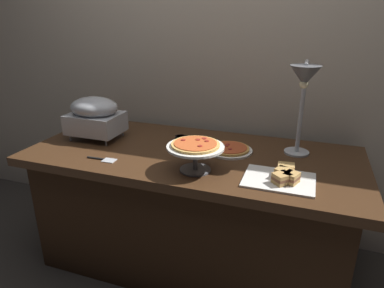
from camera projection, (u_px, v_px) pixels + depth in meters
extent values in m
plane|color=#38332D|center=(192.00, 259.00, 2.23)|extent=(8.00, 8.00, 0.00)
cube|color=#B7A893|center=(217.00, 64.00, 2.25)|extent=(4.40, 0.04, 2.40)
cube|color=#422816|center=(192.00, 156.00, 1.97)|extent=(1.90, 0.84, 0.05)
cube|color=black|center=(192.00, 212.00, 2.11)|extent=(1.75, 0.74, 0.71)
cylinder|color=#B7BABF|center=(70.00, 138.00, 2.14)|extent=(0.01, 0.01, 0.04)
cylinder|color=#B7BABF|center=(106.00, 142.00, 2.06)|extent=(0.01, 0.01, 0.04)
cylinder|color=#B7BABF|center=(89.00, 128.00, 2.31)|extent=(0.01, 0.01, 0.04)
cylinder|color=#B7BABF|center=(123.00, 132.00, 2.23)|extent=(0.01, 0.01, 0.04)
cube|color=#B7BABF|center=(96.00, 123.00, 2.15)|extent=(0.33, 0.25, 0.12)
ellipsoid|color=#B7BABF|center=(94.00, 107.00, 2.12)|extent=(0.31, 0.24, 0.13)
cylinder|color=#B7BABF|center=(296.00, 152.00, 1.95)|extent=(0.14, 0.14, 0.01)
cylinder|color=#B7BABF|center=(302.00, 108.00, 1.86)|extent=(0.02, 0.02, 0.50)
cylinder|color=#B7BABF|center=(307.00, 63.00, 1.69)|extent=(0.02, 0.16, 0.02)
cone|color=#595B60|center=(305.00, 76.00, 1.64)|extent=(0.15, 0.15, 0.10)
sphere|color=#F9EAB2|center=(304.00, 84.00, 1.65)|extent=(0.04, 0.04, 0.04)
cylinder|color=white|center=(230.00, 150.00, 1.97)|extent=(0.26, 0.26, 0.01)
cylinder|color=#C68E42|center=(230.00, 148.00, 1.97)|extent=(0.23, 0.23, 0.01)
cylinder|color=#B74723|center=(230.00, 147.00, 1.97)|extent=(0.20, 0.20, 0.00)
cylinder|color=maroon|center=(228.00, 144.00, 2.00)|extent=(0.02, 0.02, 0.00)
cylinder|color=maroon|center=(230.00, 149.00, 1.93)|extent=(0.02, 0.02, 0.00)
cylinder|color=maroon|center=(227.00, 146.00, 1.98)|extent=(0.02, 0.02, 0.00)
cylinder|color=maroon|center=(221.00, 149.00, 1.94)|extent=(0.02, 0.02, 0.00)
cylinder|color=#595B60|center=(195.00, 159.00, 1.71)|extent=(0.02, 0.02, 0.12)
cylinder|color=#595B60|center=(195.00, 170.00, 1.73)|extent=(0.16, 0.16, 0.01)
cylinder|color=white|center=(195.00, 147.00, 1.69)|extent=(0.29, 0.29, 0.01)
cylinder|color=#DBA856|center=(195.00, 145.00, 1.68)|extent=(0.24, 0.24, 0.01)
cylinder|color=#C65628|center=(195.00, 143.00, 1.68)|extent=(0.21, 0.21, 0.00)
cylinder|color=maroon|center=(183.00, 140.00, 1.72)|extent=(0.02, 0.02, 0.00)
cylinder|color=maroon|center=(198.00, 140.00, 1.72)|extent=(0.02, 0.02, 0.00)
cylinder|color=maroon|center=(207.00, 141.00, 1.70)|extent=(0.02, 0.02, 0.00)
cylinder|color=maroon|center=(200.00, 146.00, 1.64)|extent=(0.02, 0.02, 0.00)
cylinder|color=maroon|center=(204.00, 138.00, 1.74)|extent=(0.02, 0.02, 0.00)
cube|color=white|center=(279.00, 180.00, 1.62)|extent=(0.33, 0.25, 0.01)
cube|color=tan|center=(286.00, 172.00, 1.67)|extent=(0.08, 0.07, 0.02)
cube|color=brown|center=(286.00, 169.00, 1.67)|extent=(0.08, 0.07, 0.01)
cube|color=tan|center=(286.00, 166.00, 1.66)|extent=(0.08, 0.07, 0.02)
cube|color=tan|center=(291.00, 181.00, 1.58)|extent=(0.08, 0.09, 0.02)
cube|color=brown|center=(291.00, 178.00, 1.58)|extent=(0.08, 0.09, 0.01)
cube|color=tan|center=(292.00, 175.00, 1.57)|extent=(0.08, 0.09, 0.02)
cube|color=tan|center=(282.00, 182.00, 1.58)|extent=(0.10, 0.10, 0.02)
cube|color=brown|center=(282.00, 178.00, 1.57)|extent=(0.10, 0.10, 0.01)
cube|color=tan|center=(282.00, 175.00, 1.56)|extent=(0.10, 0.10, 0.02)
cube|color=tan|center=(284.00, 177.00, 1.62)|extent=(0.09, 0.09, 0.02)
cube|color=brown|center=(284.00, 174.00, 1.62)|extent=(0.09, 0.09, 0.01)
cube|color=tan|center=(284.00, 171.00, 1.61)|extent=(0.09, 0.09, 0.02)
cylinder|color=black|center=(180.00, 138.00, 2.13)|extent=(0.07, 0.07, 0.03)
cylinder|color=maroon|center=(180.00, 136.00, 2.13)|extent=(0.06, 0.06, 0.01)
cube|color=#B7BABF|center=(109.00, 160.00, 1.85)|extent=(0.07, 0.06, 0.00)
cylinder|color=black|center=(95.00, 158.00, 1.87)|extent=(0.10, 0.02, 0.01)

